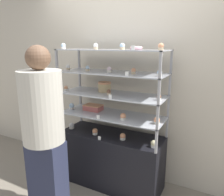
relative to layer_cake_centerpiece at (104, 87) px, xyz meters
The scene contains 35 objects.
ground_plane 1.27m from the layer_cake_centerpiece, 25.87° to the right, with size 20.00×20.00×0.00m, color gray.
back_wall 0.34m from the layer_cake_centerpiece, 65.91° to the left, with size 8.00×0.05×2.60m.
display_base 0.93m from the layer_cake_centerpiece, 25.87° to the right, with size 1.26×0.47×0.69m.
display_riser_lower 0.37m from the layer_cake_centerpiece, 25.87° to the right, with size 1.26×0.47×0.26m.
display_riser_middle 0.17m from the layer_cake_centerpiece, 25.87° to the right, with size 1.26×0.47×0.26m.
display_riser_upper 0.24m from the layer_cake_centerpiece, 25.87° to the right, with size 1.26×0.47×0.26m.
display_riser_top 0.46m from the layer_cake_centerpiece, 25.87° to the right, with size 1.26×0.47×0.26m.
layer_cake_centerpiece is the anchor object (origin of this frame).
sheet_cake_frosted 0.32m from the layer_cake_centerpiece, behind, with size 0.23×0.15×0.07m.
cupcake_0 0.69m from the layer_cake_centerpiece, 160.63° to the right, with size 0.07×0.07×0.08m.
cupcake_1 0.56m from the layer_cake_centerpiece, 104.25° to the right, with size 0.07×0.07×0.08m.
cupcake_2 0.64m from the layer_cake_centerpiece, 24.63° to the right, with size 0.07×0.07×0.08m.
cupcake_3 0.89m from the layer_cake_centerpiece, 13.45° to the right, with size 0.07×0.07×0.08m.
price_tag_0 0.62m from the layer_cake_centerpiece, 72.98° to the right, with size 0.04×0.00×0.04m.
cupcake_4 0.53m from the layer_cake_centerpiece, 166.56° to the right, with size 0.07×0.07×0.08m.
cupcake_5 0.47m from the layer_cake_centerpiece, 27.26° to the right, with size 0.07×0.07×0.08m.
cupcake_6 0.77m from the layer_cake_centerpiece, 10.30° to the right, with size 0.07×0.07×0.08m.
price_tag_1 0.41m from the layer_cake_centerpiece, 75.15° to the right, with size 0.04×0.00×0.04m.
cupcake_7 0.49m from the layer_cake_centerpiece, 157.28° to the right, with size 0.05×0.05×0.06m.
cupcake_8 0.19m from the layer_cake_centerpiece, 45.11° to the right, with size 0.05×0.05×0.06m.
cupcake_9 0.72m from the layer_cake_centerpiece, ahead, with size 0.05×0.05×0.06m.
price_tag_2 0.37m from the layer_cake_centerpiece, 50.77° to the right, with size 0.04×0.00×0.04m.
cupcake_10 0.52m from the layer_cake_centerpiece, 163.99° to the right, with size 0.05×0.05×0.07m.
cupcake_11 0.30m from the layer_cake_centerpiece, 141.91° to the right, with size 0.05×0.05×0.07m.
cupcake_12 0.29m from the layer_cake_centerpiece, 42.93° to the right, with size 0.05×0.05×0.07m.
cupcake_13 0.50m from the layer_cake_centerpiece, 15.50° to the right, with size 0.05×0.05×0.07m.
cupcake_14 0.77m from the layer_cake_centerpiece, 12.79° to the right, with size 0.05×0.05×0.07m.
price_tag_3 0.55m from the layer_cake_centerpiece, 33.86° to the right, with size 0.04×0.00×0.04m.
cupcake_15 0.69m from the layer_cake_centerpiece, 156.46° to the right, with size 0.05×0.05×0.07m.
cupcake_16 0.50m from the layer_cake_centerpiece, 114.87° to the right, with size 0.05×0.05×0.07m.
cupcake_17 0.60m from the layer_cake_centerpiece, 29.00° to the right, with size 0.05×0.05×0.07m.
cupcake_18 0.88m from the layer_cake_centerpiece, 13.20° to the right, with size 0.05×0.05×0.07m.
price_tag_4 0.73m from the layer_cake_centerpiece, 30.41° to the right, with size 0.04×0.00×0.04m.
donut_glazed 0.62m from the layer_cake_centerpiece, ahead, with size 0.13×0.13×0.03m.
customer_figure 0.90m from the layer_cake_centerpiece, 106.84° to the right, with size 0.41×0.41×1.76m.
Camera 1 is at (1.16, -2.22, 1.77)m, focal length 35.00 mm.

